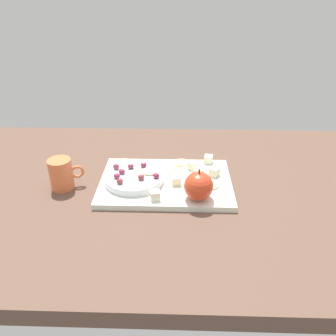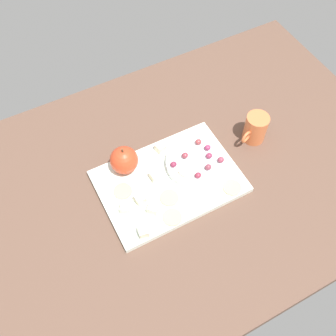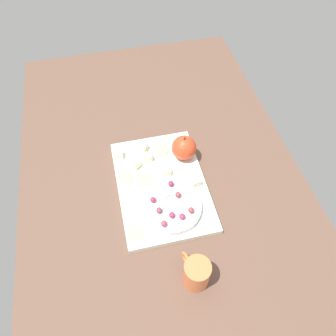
{
  "view_description": "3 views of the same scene",
  "coord_description": "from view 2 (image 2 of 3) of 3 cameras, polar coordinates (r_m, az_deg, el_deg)",
  "views": [
    {
      "loc": [
        0.65,
        -85.99,
        58.55
      ],
      "look_at": [
        -2.02,
        2.36,
        9.46
      ],
      "focal_mm": 36.78,
      "sensor_mm": 36.0,
      "label": 1
    },
    {
      "loc": [
        24.09,
        50.71,
        99.76
      ],
      "look_at": [
        -3.28,
        -1.0,
        9.33
      ],
      "focal_mm": 42.16,
      "sensor_mm": 36.0,
      "label": 2
    },
    {
      "loc": [
        -57.48,
        11.46,
        89.07
      ],
      "look_at": [
        -0.83,
        -1.63,
        11.0
      ],
      "focal_mm": 34.96,
      "sensor_mm": 36.0,
      "label": 3
    }
  ],
  "objects": [
    {
      "name": "table",
      "position": [
        1.13,
        -1.24,
        -2.99
      ],
      "size": [
        144.95,
        87.92,
        4.49
      ],
      "primitive_type": "cube",
      "color": "brown",
      "rests_on": "ground"
    },
    {
      "name": "platter",
      "position": [
        1.1,
        0.16,
        -1.95
      ],
      "size": [
        38.43,
        26.55,
        1.7
      ],
      "primitive_type": "cube",
      "color": "white",
      "rests_on": "table"
    },
    {
      "name": "serving_dish",
      "position": [
        1.11,
        4.19,
        0.7
      ],
      "size": [
        17.39,
        17.39,
        2.11
      ],
      "primitive_type": "cylinder",
      "color": "silver",
      "rests_on": "platter"
    },
    {
      "name": "apple_whole",
      "position": [
        1.09,
        -6.37,
        1.14
      ],
      "size": [
        7.87,
        7.87,
        7.87
      ],
      "primitive_type": "sphere",
      "color": "red",
      "rests_on": "platter"
    },
    {
      "name": "apple_stem",
      "position": [
        1.05,
        -6.6,
        2.53
      ],
      "size": [
        0.5,
        0.5,
        1.2
      ],
      "primitive_type": "cylinder",
      "color": "brown",
      "rests_on": "apple_whole"
    },
    {
      "name": "cheese_cube_0",
      "position": [
        1.09,
        -1.87,
        -1.15
      ],
      "size": [
        2.69,
        2.69,
        2.57
      ],
      "primitive_type": "cube",
      "rotation": [
        0.0,
        0.0,
        0.05
      ],
      "color": "#ECEAC1",
      "rests_on": "platter"
    },
    {
      "name": "cheese_cube_1",
      "position": [
        1.14,
        -1.11,
        2.96
      ],
      "size": [
        3.06,
        3.06,
        2.57
      ],
      "primitive_type": "cube",
      "rotation": [
        0.0,
        0.0,
        0.22
      ],
      "color": "white",
      "rests_on": "platter"
    },
    {
      "name": "cheese_cube_2",
      "position": [
        1.05,
        -4.05,
        -4.51
      ],
      "size": [
        2.84,
        2.84,
        2.57
      ],
      "primitive_type": "cube",
      "rotation": [
        0.0,
        0.0,
        0.11
      ],
      "color": "beige",
      "rests_on": "platter"
    },
    {
      "name": "cheese_cube_3",
      "position": [
        1.04,
        -6.14,
        -5.8
      ],
      "size": [
        3.59,
        3.59,
        2.57
      ],
      "primitive_type": "cube",
      "rotation": [
        0.0,
        0.0,
        0.94
      ],
      "color": "#EEEFCB",
      "rests_on": "platter"
    },
    {
      "name": "cheese_cube_4",
      "position": [
        1.01,
        -3.56,
        -9.2
      ],
      "size": [
        2.99,
        2.99,
        2.57
      ],
      "primitive_type": "cube",
      "rotation": [
        0.0,
        0.0,
        1.39
      ],
      "color": "white",
      "rests_on": "platter"
    },
    {
      "name": "cheese_cube_5",
      "position": [
        1.04,
        -2.17,
        -5.92
      ],
      "size": [
        3.63,
        3.63,
        2.57
      ],
      "primitive_type": "cube",
      "rotation": [
        0.0,
        0.0,
        0.73
      ],
      "color": "#F6F1C9",
      "rests_on": "platter"
    },
    {
      "name": "cracker_0",
      "position": [
        1.09,
        9.24,
        -2.8
      ],
      "size": [
        5.11,
        5.11,
        0.4
      ],
      "primitive_type": "cylinder",
      "color": "#D5B884",
      "rests_on": "platter"
    },
    {
      "name": "cracker_1",
      "position": [
        1.08,
        -6.55,
        -3.34
      ],
      "size": [
        5.11,
        5.11,
        0.4
      ],
      "primitive_type": "cylinder",
      "color": "#DDB783",
      "rests_on": "platter"
    },
    {
      "name": "cracker_2",
      "position": [
        1.04,
        0.64,
        -7.13
      ],
      "size": [
        5.11,
        5.11,
        0.4
      ],
      "primitive_type": "cylinder",
      "color": "#E4BD84",
      "rests_on": "platter"
    },
    {
      "name": "cracker_3",
      "position": [
        1.06,
        0.3,
        -4.26
      ],
      "size": [
        5.11,
        5.11,
        0.4
      ],
      "primitive_type": "cylinder",
      "color": "#D6BA84",
      "rests_on": "platter"
    },
    {
      "name": "grape_0",
      "position": [
        1.11,
        5.96,
        1.77
      ],
      "size": [
        1.84,
        1.66,
        1.5
      ],
      "primitive_type": "ellipsoid",
      "color": "#8B2E4D",
      "rests_on": "serving_dish"
    },
    {
      "name": "grape_1",
      "position": [
        1.07,
        4.36,
        -1.05
      ],
      "size": [
        1.84,
        1.66,
        1.55
      ],
      "primitive_type": "ellipsoid",
      "color": "#8F2E42",
      "rests_on": "serving_dish"
    },
    {
      "name": "grape_2",
      "position": [
        1.13,
        4.41,
        3.78
      ],
      "size": [
        1.84,
        1.66,
        1.62
      ],
      "primitive_type": "ellipsoid",
      "color": "#953D41",
      "rests_on": "serving_dish"
    },
    {
      "name": "grape_3",
      "position": [
        1.09,
        5.83,
        0.13
      ],
      "size": [
        1.84,
        1.66,
        1.59
      ],
      "primitive_type": "ellipsoid",
      "color": "brown",
      "rests_on": "serving_dish"
    },
    {
      "name": "grape_4",
      "position": [
        1.09,
        0.79,
        0.53
      ],
      "size": [
        1.84,
        1.66,
        1.49
      ],
      "primitive_type": "ellipsoid",
      "color": "maroon",
      "rests_on": "serving_dish"
    },
    {
      "name": "grape_5",
      "position": [
        1.1,
        2.47,
        1.83
      ],
      "size": [
        1.84,
        1.66,
        1.64
      ],
      "primitive_type": "ellipsoid",
      "color": "#8C3642",
      "rests_on": "serving_dish"
    },
    {
      "name": "grape_6",
      "position": [
        1.12,
        5.74,
        2.96
      ],
      "size": [
        1.84,
        1.66,
        1.53
      ],
      "primitive_type": "ellipsoid",
      "color": "#933258",
      "rests_on": "serving_dish"
    },
    {
      "name": "grape_7",
      "position": [
        1.1,
        7.64,
        1.19
      ],
      "size": [
        1.84,
        1.66,
        1.74
      ],
      "primitive_type": "ellipsoid",
      "color": "#973D50",
      "rests_on": "serving_dish"
    },
    {
      "name": "apple_slice_0",
      "position": [
        1.08,
        2.62,
        -0.34
      ],
      "size": [
        4.41,
        4.41,
        0.6
      ],
      "primitive_type": "cylinder",
      "color": "beige",
      "rests_on": "serving_dish"
    },
    {
      "name": "cup",
      "position": [
        1.19,
        12.51,
        5.64
      ],
      "size": [
        9.65,
        6.64,
        9.15
      ],
      "color": "#E37240",
      "rests_on": "table"
    }
  ]
}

